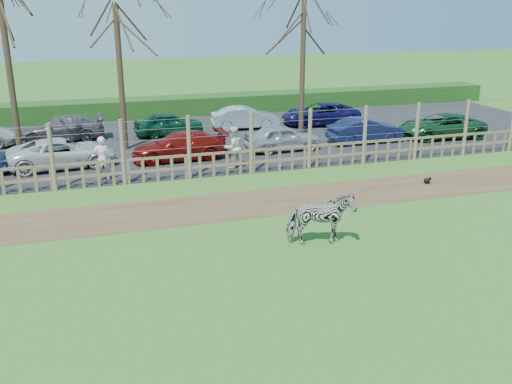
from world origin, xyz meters
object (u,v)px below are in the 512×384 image
object	(u,v)px
visitor_b	(233,148)
crow	(427,181)
zebra	(320,219)
car_10	(169,124)
car_4	(283,138)
tree_right	(303,31)
car_5	(365,130)
visitor_a	(102,158)
tree_mid	(118,43)
car_11	(245,118)
car_2	(62,153)
car_6	(441,126)
car_9	(61,128)
car_3	(179,146)
car_12	(321,114)
tree_left	(4,27)

from	to	relation	value
visitor_b	crow	world-z (taller)	visitor_b
zebra	car_10	xyz separation A→B (m)	(-1.88, 15.27, -0.15)
car_4	tree_right	bearing A→B (deg)	-38.29
tree_right	car_4	bearing A→B (deg)	-125.22
tree_right	zebra	size ratio (longest dim) A/B	3.93
zebra	car_5	distance (m)	12.88
visitor_a	tree_mid	bearing A→B (deg)	-103.53
car_11	tree_mid	bearing A→B (deg)	118.31
car_2	car_6	distance (m)	18.23
car_2	car_6	bearing A→B (deg)	-95.33
car_5	car_10	size ratio (longest dim) A/B	1.03
car_6	car_9	xyz separation A→B (m)	(-18.35, 5.08, 0.00)
tree_right	car_9	world-z (taller)	tree_right
car_3	car_12	size ratio (longest dim) A/B	0.96
tree_left	car_4	bearing A→B (deg)	-7.09
car_10	car_11	bearing A→B (deg)	-91.65
tree_left	tree_right	distance (m)	13.59
visitor_b	car_9	xyz separation A→B (m)	(-6.85, 7.36, -0.26)
crow	car_9	xyz separation A→B (m)	(-13.37, 11.55, 0.52)
tree_right	car_5	bearing A→B (deg)	-48.73
car_2	car_12	xyz separation A→B (m)	(13.71, 4.90, 0.00)
car_2	car_12	bearing A→B (deg)	-75.86
zebra	car_11	xyz separation A→B (m)	(2.33, 15.65, -0.15)
visitor_a	car_3	xyz separation A→B (m)	(3.34, 2.20, -0.26)
visitor_b	tree_right	bearing A→B (deg)	-151.00
tree_right	car_9	bearing A→B (deg)	169.23
visitor_a	zebra	bearing A→B (deg)	125.14
car_2	car_9	bearing A→B (deg)	-4.24
zebra	visitor_b	bearing A→B (deg)	11.74
tree_left	car_9	distance (m)	6.45
zebra	car_2	world-z (taller)	zebra
zebra	car_4	size ratio (longest dim) A/B	0.53
tree_right	visitor_b	distance (m)	8.37
tree_mid	car_10	size ratio (longest dim) A/B	1.94
tree_right	visitor_b	world-z (taller)	tree_right
tree_mid	tree_right	size ratio (longest dim) A/B	0.93
car_3	car_9	distance (m)	7.32
car_10	car_11	size ratio (longest dim) A/B	0.97
tree_mid	tree_right	xyz separation A→B (m)	(9.00, 0.50, 0.37)
tree_left	car_10	bearing A→B (deg)	25.80
visitor_b	car_12	xyz separation A→B (m)	(6.97, 7.12, -0.26)
tree_left	car_6	xyz separation A→B (m)	(19.98, -1.32, -4.98)
car_10	zebra	bearing A→B (deg)	-179.72
car_6	car_9	world-z (taller)	same
visitor_b	car_12	world-z (taller)	visitor_b
car_9	crow	bearing A→B (deg)	49.65
visitor_b	car_3	bearing A→B (deg)	-63.05
tree_left	car_2	size ratio (longest dim) A/B	1.82
car_5	car_9	xyz separation A→B (m)	(-14.17, 4.88, 0.00)
tree_left	car_4	world-z (taller)	tree_left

